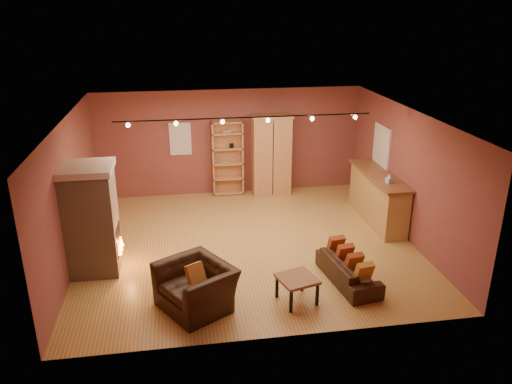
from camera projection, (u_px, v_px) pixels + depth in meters
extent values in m
plane|color=#A17839|center=(248.00, 244.00, 10.75)|extent=(7.00, 7.00, 0.00)
plane|color=brown|center=(247.00, 116.00, 9.76)|extent=(7.00, 7.00, 0.00)
cube|color=brown|center=(230.00, 142.00, 13.26)|extent=(7.00, 0.02, 2.80)
cube|color=brown|center=(70.00, 192.00, 9.74)|extent=(0.02, 6.50, 2.80)
cube|color=brown|center=(407.00, 174.00, 10.77)|extent=(0.02, 6.50, 2.80)
cube|color=tan|center=(92.00, 222.00, 9.39)|extent=(0.90, 0.90, 2.00)
cube|color=beige|center=(85.00, 169.00, 9.02)|extent=(0.98, 0.98, 0.12)
cube|color=black|center=(116.00, 240.00, 9.59)|extent=(0.10, 0.65, 0.55)
cone|color=orange|center=(120.00, 245.00, 9.65)|extent=(0.10, 0.10, 0.22)
cube|color=silver|center=(180.00, 139.00, 12.99)|extent=(0.56, 0.04, 0.86)
cube|color=tan|center=(227.00, 157.00, 13.36)|extent=(0.82, 0.04, 2.01)
cube|color=tan|center=(213.00, 159.00, 13.18)|extent=(0.04, 0.32, 2.01)
cube|color=tan|center=(242.00, 158.00, 13.29)|extent=(0.04, 0.32, 2.01)
cube|color=gray|center=(223.00, 163.00, 13.25)|extent=(0.18, 0.12, 0.05)
cube|color=black|center=(231.00, 146.00, 13.13)|extent=(0.10, 0.10, 0.12)
cube|color=tan|center=(228.00, 192.00, 13.58)|extent=(0.82, 0.32, 0.04)
cube|color=tan|center=(228.00, 178.00, 13.43)|extent=(0.82, 0.32, 0.04)
cube|color=tan|center=(228.00, 163.00, 13.28)|extent=(0.82, 0.32, 0.03)
cube|color=tan|center=(227.00, 148.00, 13.14)|extent=(0.82, 0.32, 0.04)
cube|color=tan|center=(227.00, 133.00, 12.99)|extent=(0.82, 0.32, 0.04)
cube|color=tan|center=(227.00, 122.00, 12.89)|extent=(0.82, 0.32, 0.04)
cube|color=tan|center=(271.00, 156.00, 13.29)|extent=(1.00, 0.55, 2.10)
cube|color=brown|center=(273.00, 159.00, 13.04)|extent=(0.02, 0.01, 2.00)
cube|color=tan|center=(272.00, 116.00, 12.90)|extent=(1.06, 0.61, 0.06)
cube|color=tan|center=(378.00, 199.00, 11.71)|extent=(0.53, 2.34, 1.12)
cube|color=brown|center=(380.00, 175.00, 11.51)|extent=(0.65, 2.46, 0.06)
cube|color=#8DBFE2|center=(389.00, 180.00, 10.89)|extent=(0.15, 0.15, 0.12)
cone|color=white|center=(389.00, 176.00, 10.86)|extent=(0.08, 0.08, 0.10)
cube|color=silver|center=(382.00, 146.00, 11.97)|extent=(0.05, 0.90, 1.00)
imported|color=black|center=(348.00, 267.00, 9.19)|extent=(0.69, 1.64, 0.62)
cube|color=#B87E2F|center=(364.00, 271.00, 8.63)|extent=(0.33, 0.27, 0.36)
cube|color=#97401E|center=(354.00, 261.00, 8.95)|extent=(0.33, 0.27, 0.36)
cube|color=#97401E|center=(345.00, 252.00, 9.28)|extent=(0.33, 0.27, 0.36)
cube|color=#97401E|center=(336.00, 244.00, 9.61)|extent=(0.33, 0.27, 0.36)
imported|color=black|center=(196.00, 280.00, 8.35)|extent=(1.29, 1.43, 1.05)
cube|color=#B87E2F|center=(195.00, 273.00, 8.30)|extent=(0.38, 0.36, 0.34)
cube|color=brown|center=(297.00, 279.00, 8.54)|extent=(0.76, 0.76, 0.05)
cube|color=black|center=(285.00, 300.00, 8.35)|extent=(0.05, 0.05, 0.41)
cube|color=black|center=(315.00, 297.00, 8.43)|extent=(0.05, 0.05, 0.41)
cube|color=black|center=(279.00, 284.00, 8.82)|extent=(0.05, 0.05, 0.41)
cube|color=black|center=(307.00, 282.00, 8.90)|extent=(0.05, 0.05, 0.41)
cylinder|color=black|center=(245.00, 117.00, 9.97)|extent=(5.20, 0.03, 0.03)
sphere|color=#FFD88C|center=(128.00, 125.00, 9.66)|extent=(0.09, 0.09, 0.09)
sphere|color=#FFD88C|center=(176.00, 123.00, 9.79)|extent=(0.09, 0.09, 0.09)
sphere|color=#FFD88C|center=(223.00, 122.00, 9.93)|extent=(0.09, 0.09, 0.09)
sphere|color=#FFD88C|center=(268.00, 120.00, 10.06)|extent=(0.09, 0.09, 0.09)
sphere|color=#FFD88C|center=(312.00, 119.00, 10.20)|extent=(0.09, 0.09, 0.09)
sphere|color=#FFD88C|center=(355.00, 117.00, 10.34)|extent=(0.09, 0.09, 0.09)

